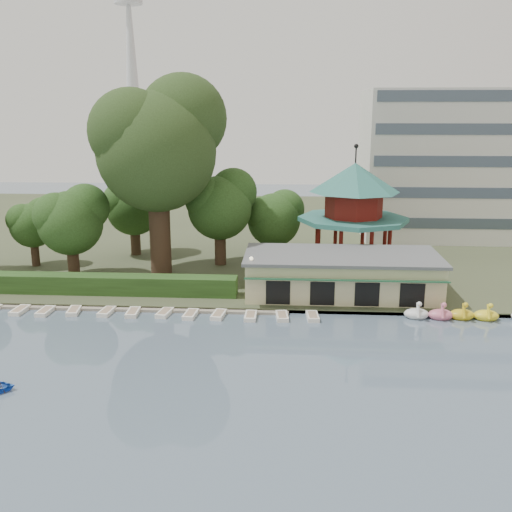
# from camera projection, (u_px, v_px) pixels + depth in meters

# --- Properties ---
(ground_plane) EXTENTS (220.00, 220.00, 0.00)m
(ground_plane) POSITION_uv_depth(u_px,v_px,m) (205.00, 407.00, 34.87)
(ground_plane) COLOR slate
(ground_plane) RESTS_ON ground
(shore) EXTENTS (220.00, 70.00, 0.40)m
(shore) POSITION_uv_depth(u_px,v_px,m) (257.00, 231.00, 85.11)
(shore) COLOR #424930
(shore) RESTS_ON ground
(embankment) EXTENTS (220.00, 0.60, 0.30)m
(embankment) POSITION_uv_depth(u_px,v_px,m) (233.00, 309.00, 51.56)
(embankment) COLOR gray
(embankment) RESTS_ON ground
(dock) EXTENTS (34.00, 1.60, 0.24)m
(dock) POSITION_uv_depth(u_px,v_px,m) (103.00, 307.00, 52.21)
(dock) COLOR gray
(dock) RESTS_ON ground
(boathouse) EXTENTS (18.60, 9.39, 3.90)m
(boathouse) POSITION_uv_depth(u_px,v_px,m) (341.00, 274.00, 54.92)
(boathouse) COLOR beige
(boathouse) RESTS_ON shore
(pavilion) EXTENTS (12.40, 12.40, 13.50)m
(pavilion) POSITION_uv_depth(u_px,v_px,m) (354.00, 205.00, 63.23)
(pavilion) COLOR beige
(pavilion) RESTS_ON shore
(office_building) EXTENTS (38.00, 18.00, 20.00)m
(office_building) POSITION_uv_depth(u_px,v_px,m) (494.00, 170.00, 77.85)
(office_building) COLOR silver
(office_building) RESTS_ON shore
(broadcast_tower) EXTENTS (8.00, 8.00, 96.00)m
(broadcast_tower) POSITION_uv_depth(u_px,v_px,m) (131.00, 53.00, 164.48)
(broadcast_tower) COLOR silver
(broadcast_tower) RESTS_ON ground
(hedge) EXTENTS (30.00, 2.00, 1.80)m
(hedge) POSITION_uv_depth(u_px,v_px,m) (83.00, 284.00, 55.30)
(hedge) COLOR #294A1C
(hedge) RESTS_ON shore
(lamp_post) EXTENTS (0.36, 0.36, 4.28)m
(lamp_post) POSITION_uv_depth(u_px,v_px,m) (251.00, 271.00, 52.33)
(lamp_post) COLOR black
(lamp_post) RESTS_ON shore
(big_tree) EXTENTS (13.76, 12.82, 21.13)m
(big_tree) POSITION_uv_depth(u_px,v_px,m) (158.00, 141.00, 59.10)
(big_tree) COLOR #3A281C
(big_tree) RESTS_ON shore
(small_trees) EXTENTS (39.50, 16.87, 10.98)m
(small_trees) POSITION_uv_depth(u_px,v_px,m) (144.00, 211.00, 64.61)
(small_trees) COLOR #3A281C
(small_trees) RESTS_ON shore
(swan_boats) EXTENTS (12.56, 1.91, 1.92)m
(swan_boats) POSITION_uv_depth(u_px,v_px,m) (478.00, 315.00, 49.43)
(swan_boats) COLOR white
(swan_boats) RESTS_ON ground
(moored_rowboats) EXTENTS (35.06, 2.73, 0.36)m
(moored_rowboats) POSITION_uv_depth(u_px,v_px,m) (119.00, 312.00, 50.70)
(moored_rowboats) COLOR white
(moored_rowboats) RESTS_ON ground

